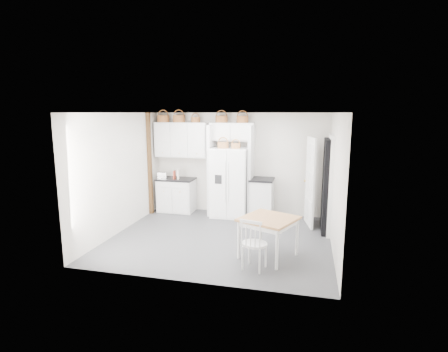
# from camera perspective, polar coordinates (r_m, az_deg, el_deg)

# --- Properties ---
(floor) EXTENTS (4.50, 4.50, 0.00)m
(floor) POSITION_cam_1_polar(r_m,az_deg,el_deg) (7.47, -0.60, -10.06)
(floor) COLOR #3C3D44
(floor) RESTS_ON ground
(ceiling) EXTENTS (4.50, 4.50, 0.00)m
(ceiling) POSITION_cam_1_polar(r_m,az_deg,el_deg) (7.00, -0.64, 10.31)
(ceiling) COLOR white
(ceiling) RESTS_ON wall_back
(wall_back) EXTENTS (4.50, 0.00, 4.50)m
(wall_back) POSITION_cam_1_polar(r_m,az_deg,el_deg) (9.05, 2.47, 2.04)
(wall_back) COLOR beige
(wall_back) RESTS_ON floor
(wall_left) EXTENTS (0.00, 4.00, 4.00)m
(wall_left) POSITION_cam_1_polar(r_m,az_deg,el_deg) (7.97, -16.51, 0.49)
(wall_left) COLOR beige
(wall_left) RESTS_ON floor
(wall_right) EXTENTS (0.00, 4.00, 4.00)m
(wall_right) POSITION_cam_1_polar(r_m,az_deg,el_deg) (6.93, 17.72, -0.99)
(wall_right) COLOR beige
(wall_right) RESTS_ON floor
(refrigerator) EXTENTS (0.90, 0.72, 1.74)m
(refrigerator) POSITION_cam_1_polar(r_m,az_deg,el_deg) (8.78, 1.00, -1.05)
(refrigerator) COLOR white
(refrigerator) RESTS_ON floor
(base_cab_left) EXTENTS (0.92, 0.58, 0.85)m
(base_cab_left) POSITION_cam_1_polar(r_m,az_deg,el_deg) (9.38, -7.76, -3.18)
(base_cab_left) COLOR white
(base_cab_left) RESTS_ON floor
(base_cab_right) EXTENTS (0.54, 0.65, 0.95)m
(base_cab_right) POSITION_cam_1_polar(r_m,az_deg,el_deg) (8.82, 6.16, -3.71)
(base_cab_right) COLOR white
(base_cab_right) RESTS_ON floor
(dining_table) EXTENTS (1.17, 1.17, 0.74)m
(dining_table) POSITION_cam_1_polar(r_m,az_deg,el_deg) (6.48, 7.24, -9.91)
(dining_table) COLOR #9A6837
(dining_table) RESTS_ON floor
(windsor_chair) EXTENTS (0.51, 0.48, 0.88)m
(windsor_chair) POSITION_cam_1_polar(r_m,az_deg,el_deg) (5.96, 5.00, -10.98)
(windsor_chair) COLOR white
(windsor_chair) RESTS_ON floor
(counter_left) EXTENTS (0.96, 0.62, 0.04)m
(counter_left) POSITION_cam_1_polar(r_m,az_deg,el_deg) (9.29, -7.83, -0.50)
(counter_left) COLOR black
(counter_left) RESTS_ON base_cab_left
(counter_right) EXTENTS (0.58, 0.69, 0.04)m
(counter_right) POSITION_cam_1_polar(r_m,az_deg,el_deg) (8.71, 6.22, -0.55)
(counter_right) COLOR black
(counter_right) RESTS_ON base_cab_right
(toaster) EXTENTS (0.25, 0.18, 0.16)m
(toaster) POSITION_cam_1_polar(r_m,az_deg,el_deg) (9.35, -10.04, 0.12)
(toaster) COLOR silver
(toaster) RESTS_ON counter_left
(cookbook_red) EXTENTS (0.04, 0.15, 0.22)m
(cookbook_red) POSITION_cam_1_polar(r_m,az_deg,el_deg) (9.19, -8.10, 0.20)
(cookbook_red) COLOR #A73B27
(cookbook_red) RESTS_ON counter_left
(cookbook_cream) EXTENTS (0.08, 0.17, 0.25)m
(cookbook_cream) POSITION_cam_1_polar(r_m,az_deg,el_deg) (9.15, -7.48, 0.28)
(cookbook_cream) COLOR beige
(cookbook_cream) RESTS_ON counter_left
(basket_upper_a) EXTENTS (0.32, 0.32, 0.18)m
(basket_upper_a) POSITION_cam_1_polar(r_m,az_deg,el_deg) (9.39, -9.89, 9.19)
(basket_upper_a) COLOR brown
(basket_upper_a) RESTS_ON upper_cabinet
(basket_upper_b) EXTENTS (0.32, 0.32, 0.19)m
(basket_upper_b) POSITION_cam_1_polar(r_m,az_deg,el_deg) (9.22, -7.38, 9.25)
(basket_upper_b) COLOR brown
(basket_upper_b) RESTS_ON upper_cabinet
(basket_upper_c) EXTENTS (0.23, 0.23, 0.13)m
(basket_upper_c) POSITION_cam_1_polar(r_m,az_deg,el_deg) (9.07, -4.67, 9.12)
(basket_upper_c) COLOR brown
(basket_upper_c) RESTS_ON upper_cabinet
(basket_bridge_a) EXTENTS (0.31, 0.31, 0.17)m
(basket_bridge_a) POSITION_cam_1_polar(r_m,az_deg,el_deg) (8.88, -0.41, 9.26)
(basket_bridge_a) COLOR brown
(basket_bridge_a) RESTS_ON bridge_cabinet
(basket_bridge_b) EXTENTS (0.30, 0.30, 0.17)m
(basket_bridge_b) POSITION_cam_1_polar(r_m,az_deg,el_deg) (8.77, 3.03, 9.22)
(basket_bridge_b) COLOR brown
(basket_bridge_b) RESTS_ON bridge_cabinet
(basket_fridge_a) EXTENTS (0.27, 0.27, 0.14)m
(basket_fridge_a) POSITION_cam_1_polar(r_m,az_deg,el_deg) (8.58, -0.16, 5.06)
(basket_fridge_a) COLOR #A46331
(basket_fridge_a) RESTS_ON refrigerator
(basket_fridge_b) EXTENTS (0.23, 0.23, 0.12)m
(basket_fridge_b) POSITION_cam_1_polar(r_m,az_deg,el_deg) (8.51, 1.93, 4.93)
(basket_fridge_b) COLOR #A46331
(basket_fridge_b) RESTS_ON refrigerator
(upper_cabinet) EXTENTS (1.40, 0.34, 0.90)m
(upper_cabinet) POSITION_cam_1_polar(r_m,az_deg,el_deg) (9.23, -6.93, 5.89)
(upper_cabinet) COLOR white
(upper_cabinet) RESTS_ON wall_back
(bridge_cabinet) EXTENTS (1.12, 0.34, 0.45)m
(bridge_cabinet) POSITION_cam_1_polar(r_m,az_deg,el_deg) (8.83, 1.34, 7.23)
(bridge_cabinet) COLOR white
(bridge_cabinet) RESTS_ON wall_back
(fridge_panel_left) EXTENTS (0.08, 0.60, 2.30)m
(fridge_panel_left) POSITION_cam_1_polar(r_m,az_deg,el_deg) (8.93, -2.06, 0.96)
(fridge_panel_left) COLOR white
(fridge_panel_left) RESTS_ON floor
(fridge_panel_right) EXTENTS (0.08, 0.60, 2.30)m
(fridge_panel_right) POSITION_cam_1_polar(r_m,az_deg,el_deg) (8.72, 4.41, 0.71)
(fridge_panel_right) COLOR white
(fridge_panel_right) RESTS_ON floor
(trim_post) EXTENTS (0.09, 0.09, 2.60)m
(trim_post) POSITION_cam_1_polar(r_m,az_deg,el_deg) (9.12, -12.03, 1.89)
(trim_post) COLOR black
(trim_post) RESTS_ON floor
(doorway_void) EXTENTS (0.18, 0.85, 2.05)m
(doorway_void) POSITION_cam_1_polar(r_m,az_deg,el_deg) (7.96, 16.48, -1.53)
(doorway_void) COLOR black
(doorway_void) RESTS_ON floor
(door_slab) EXTENTS (0.21, 0.79, 2.05)m
(door_slab) POSITION_cam_1_polar(r_m,az_deg,el_deg) (8.28, 13.88, -0.96)
(door_slab) COLOR white
(door_slab) RESTS_ON floor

